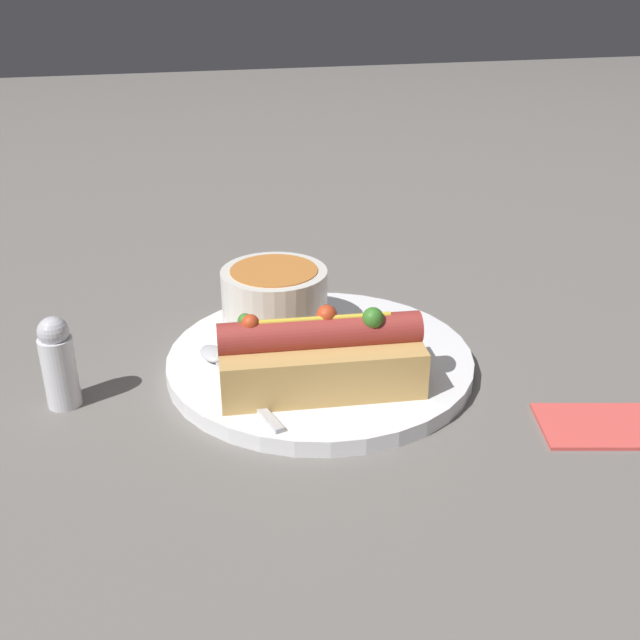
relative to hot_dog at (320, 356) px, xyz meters
name	(u,v)px	position (x,y,z in m)	size (l,w,h in m)	color
ground_plane	(320,368)	(0.01, 0.05, -0.04)	(4.00, 4.00, 0.00)	slate
dinner_plate	(320,361)	(0.01, 0.05, -0.03)	(0.27, 0.27, 0.01)	white
hot_dog	(320,356)	(0.00, 0.00, 0.00)	(0.17, 0.09, 0.07)	tan
soup_bowl	(275,297)	(-0.02, 0.11, 0.01)	(0.10, 0.10, 0.06)	silver
spoon	(225,368)	(-0.07, 0.04, -0.02)	(0.05, 0.15, 0.01)	#B7B7BC
napkin	(612,424)	(0.21, -0.10, -0.04)	(0.13, 0.09, 0.01)	#E04C47
salt_shaker	(58,362)	(-0.21, 0.05, 0.00)	(0.03, 0.03, 0.08)	silver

